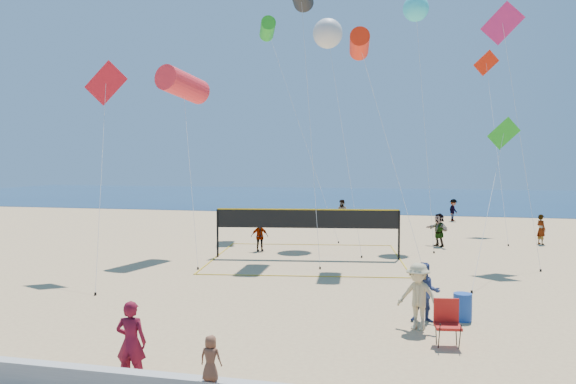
% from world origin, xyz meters
% --- Properties ---
extents(ground, '(120.00, 120.00, 0.00)m').
position_xyz_m(ground, '(0.00, 0.00, 0.00)').
color(ground, tan).
rests_on(ground, ground).
extents(ocean, '(140.00, 50.00, 0.03)m').
position_xyz_m(ocean, '(0.00, 62.00, 0.01)').
color(ocean, navy).
rests_on(ocean, ground).
extents(woman, '(0.68, 0.49, 1.74)m').
position_xyz_m(woman, '(-2.70, -2.19, 0.87)').
color(woman, maroon).
rests_on(woman, ground).
extents(toddler, '(0.42, 0.28, 0.83)m').
position_xyz_m(toddler, '(-0.62, -3.07, 1.02)').
color(toddler, brown).
rests_on(toddler, seawall).
extents(bystander_a, '(0.89, 0.72, 1.71)m').
position_xyz_m(bystander_a, '(3.19, 3.86, 0.86)').
color(bystander_a, navy).
rests_on(bystander_a, ground).
extents(bystander_b, '(1.36, 1.10, 1.83)m').
position_xyz_m(bystander_b, '(3.00, 3.07, 0.91)').
color(bystander_b, tan).
rests_on(bystander_b, ground).
extents(far_person_0, '(0.96, 0.72, 1.52)m').
position_xyz_m(far_person_0, '(-5.06, 15.10, 0.76)').
color(far_person_0, gray).
rests_on(far_person_0, ground).
extents(far_person_1, '(1.44, 1.66, 1.81)m').
position_xyz_m(far_person_1, '(3.97, 19.01, 0.90)').
color(far_person_1, gray).
rests_on(far_person_1, ground).
extents(far_person_2, '(0.65, 0.73, 1.68)m').
position_xyz_m(far_person_2, '(9.54, 21.11, 0.84)').
color(far_person_2, gray).
rests_on(far_person_2, ground).
extents(far_person_3, '(1.06, 0.90, 1.90)m').
position_xyz_m(far_person_3, '(-2.52, 27.60, 0.95)').
color(far_person_3, gray).
rests_on(far_person_3, ground).
extents(far_person_4, '(1.06, 1.28, 1.72)m').
position_xyz_m(far_person_4, '(5.43, 32.96, 0.86)').
color(far_person_4, gray).
rests_on(far_person_4, ground).
extents(camp_chair, '(0.69, 0.83, 1.27)m').
position_xyz_m(camp_chair, '(3.71, 1.87, 0.65)').
color(camp_chair, '#AC1813').
rests_on(camp_chair, ground).
extents(trash_barrel, '(0.62, 0.62, 0.79)m').
position_xyz_m(trash_barrel, '(4.24, 4.26, 0.40)').
color(trash_barrel, '#173E97').
rests_on(trash_barrel, ground).
extents(volleyball_net, '(10.09, 9.97, 2.37)m').
position_xyz_m(volleyball_net, '(-2.26, 13.60, 1.62)').
color(volleyball_net, black).
rests_on(volleyball_net, ground).
extents(kite_0, '(3.33, 5.59, 9.25)m').
position_xyz_m(kite_0, '(-8.58, 13.66, 8.42)').
color(kite_0, red).
rests_on(kite_0, ground).
extents(kite_2, '(3.71, 5.09, 10.60)m').
position_xyz_m(kite_2, '(0.17, 13.68, 10.00)').
color(kite_2, red).
rests_on(kite_2, ground).
extents(kite_3, '(3.05, 4.48, 8.83)m').
position_xyz_m(kite_3, '(-9.80, 8.62, 7.57)').
color(kite_3, red).
rests_on(kite_3, ground).
extents(kite_4, '(2.52, 6.34, 6.59)m').
position_xyz_m(kite_4, '(6.43, 13.62, 5.49)').
color(kite_4, green).
rests_on(kite_4, ground).
extents(kite_5, '(2.34, 3.28, 12.03)m').
position_xyz_m(kite_5, '(6.66, 15.52, 10.58)').
color(kite_5, '#D02064').
rests_on(kite_5, ground).
extents(kite_6, '(3.67, 6.93, 12.94)m').
position_xyz_m(kite_6, '(-2.41, 20.25, 12.08)').
color(kite_6, silver).
rests_on(kite_6, ground).
extents(kite_7, '(2.09, 5.40, 14.11)m').
position_xyz_m(kite_7, '(2.57, 20.92, 13.36)').
color(kite_7, '#36DAE8').
rests_on(kite_7, ground).
extents(kite_8, '(6.13, 5.26, 13.81)m').
position_xyz_m(kite_8, '(-6.80, 22.92, 13.19)').
color(kite_8, green).
rests_on(kite_8, ground).
extents(kite_9, '(1.73, 8.20, 12.18)m').
position_xyz_m(kite_9, '(7.19, 27.47, 10.64)').
color(kite_9, red).
rests_on(kite_9, ground).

